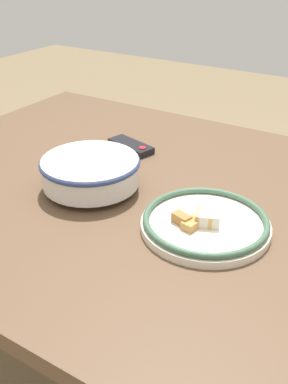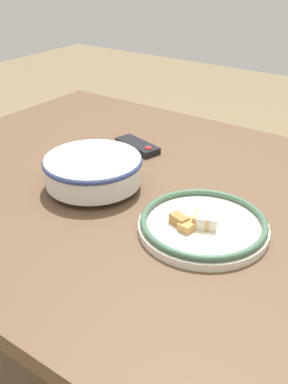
{
  "view_description": "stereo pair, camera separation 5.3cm",
  "coord_description": "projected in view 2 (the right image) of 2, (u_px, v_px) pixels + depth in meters",
  "views": [
    {
      "loc": [
        0.53,
        -0.86,
        1.27
      ],
      "look_at": [
        0.04,
        -0.08,
        0.75
      ],
      "focal_mm": 42.0,
      "sensor_mm": 36.0,
      "label": 1
    },
    {
      "loc": [
        0.58,
        -0.83,
        1.27
      ],
      "look_at": [
        0.04,
        -0.08,
        0.75
      ],
      "focal_mm": 42.0,
      "sensor_mm": 36.0,
      "label": 2
    }
  ],
  "objects": [
    {
      "name": "ground_plane",
      "position": [
        148.0,
        374.0,
        1.5
      ],
      "size": [
        8.0,
        8.0,
        0.0
      ],
      "primitive_type": "plane",
      "color": "#7F6B4C"
    },
    {
      "name": "dining_table",
      "position": [
        149.0,
        210.0,
        1.19
      ],
      "size": [
        1.48,
        1.09,
        0.71
      ],
      "color": "brown",
      "rests_on": "ground_plane"
    },
    {
      "name": "noodle_bowl",
      "position": [
        93.0,
        170.0,
        1.14
      ],
      "size": [
        0.25,
        0.25,
        0.08
      ],
      "color": "silver",
      "rests_on": "dining_table"
    },
    {
      "name": "food_plate",
      "position": [
        203.0,
        224.0,
        0.98
      ],
      "size": [
        0.29,
        0.29,
        0.05
      ],
      "color": "silver",
      "rests_on": "dining_table"
    },
    {
      "name": "tv_remote",
      "position": [
        137.0,
        146.0,
        1.37
      ],
      "size": [
        0.16,
        0.1,
        0.02
      ],
      "rotation": [
        0.0,
        0.0,
        4.45
      ],
      "color": "black",
      "rests_on": "dining_table"
    }
  ]
}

